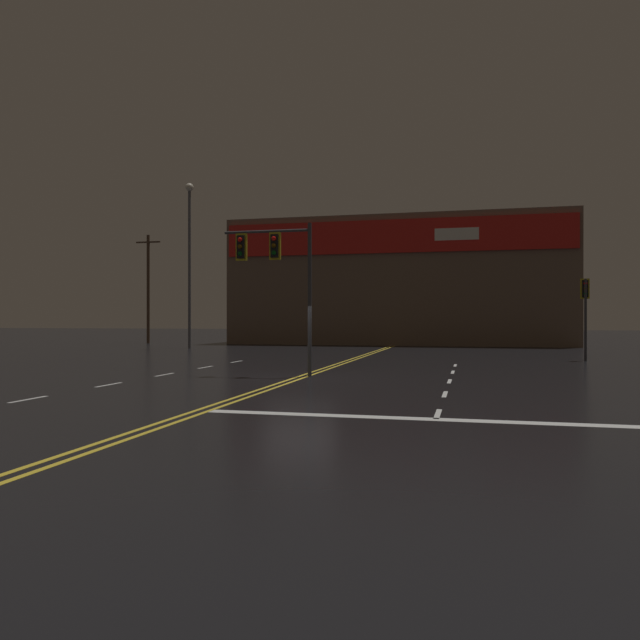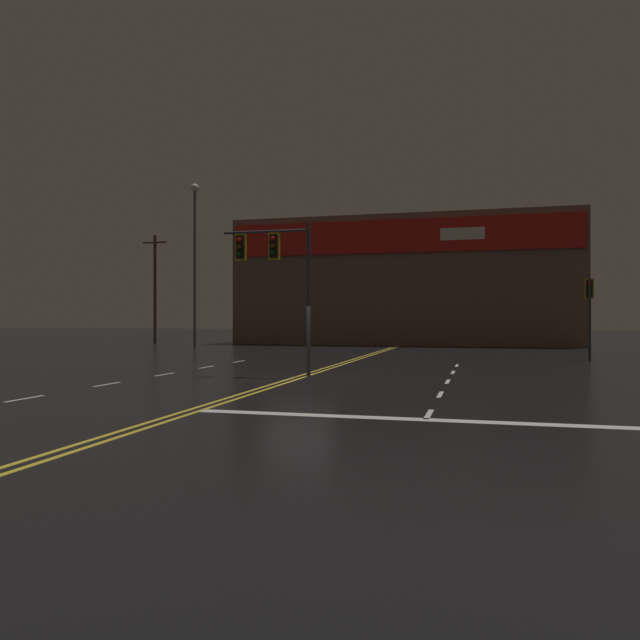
# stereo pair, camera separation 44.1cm
# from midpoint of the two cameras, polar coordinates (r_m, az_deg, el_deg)

# --- Properties ---
(ground_plane) EXTENTS (200.00, 200.00, 0.00)m
(ground_plane) POSITION_cam_midpoint_polar(r_m,az_deg,el_deg) (21.67, -2.52, -5.31)
(ground_plane) COLOR black
(road_markings) EXTENTS (15.18, 60.00, 0.01)m
(road_markings) POSITION_cam_midpoint_polar(r_m,az_deg,el_deg) (19.91, -0.99, -5.78)
(road_markings) COLOR gold
(road_markings) RESTS_ON ground
(traffic_signal_median) EXTENTS (3.29, 0.36, 5.46)m
(traffic_signal_median) POSITION_cam_midpoint_polar(r_m,az_deg,el_deg) (22.61, -4.76, 5.39)
(traffic_signal_median) COLOR #38383D
(traffic_signal_median) RESTS_ON ground
(traffic_signal_corner_northeast) EXTENTS (0.42, 0.36, 4.02)m
(traffic_signal_corner_northeast) POSITION_cam_midpoint_polar(r_m,az_deg,el_deg) (32.99, 22.73, 1.67)
(traffic_signal_corner_northeast) COLOR #38383D
(traffic_signal_corner_northeast) RESTS_ON ground
(streetlight_near_left) EXTENTS (0.56, 0.56, 11.48)m
(streetlight_near_left) POSITION_cam_midpoint_polar(r_m,az_deg,el_deg) (44.54, -12.13, 6.66)
(streetlight_near_left) COLOR #59595E
(streetlight_near_left) RESTS_ON ground
(building_backdrop) EXTENTS (26.99, 10.23, 10.08)m
(building_backdrop) POSITION_cam_midpoint_polar(r_m,az_deg,el_deg) (52.57, 7.12, 3.38)
(building_backdrop) COLOR brown
(building_backdrop) RESTS_ON ground
(utility_pole_row) EXTENTS (45.95, 0.26, 11.97)m
(utility_pole_row) POSITION_cam_midpoint_polar(r_m,az_deg,el_deg) (47.62, 11.31, 4.33)
(utility_pole_row) COLOR #4C3828
(utility_pole_row) RESTS_ON ground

